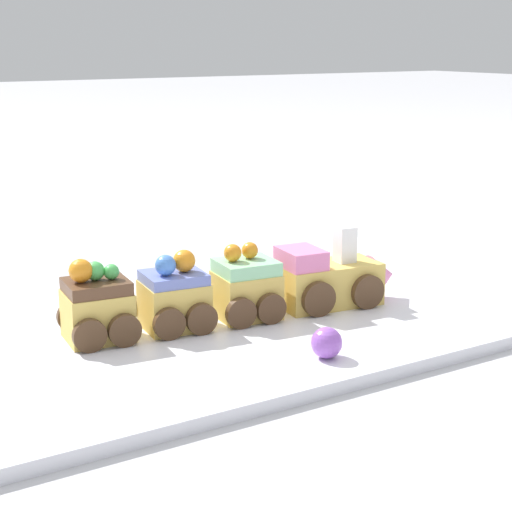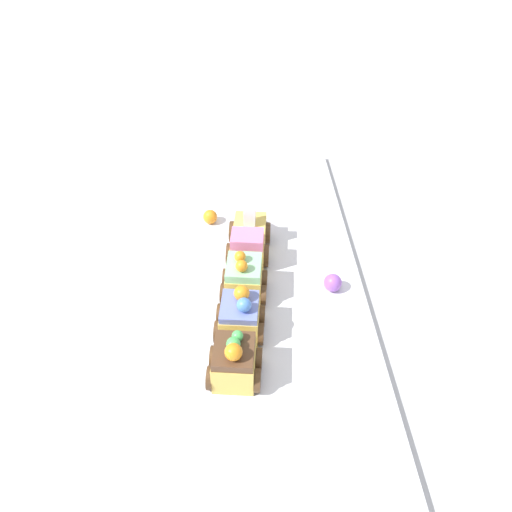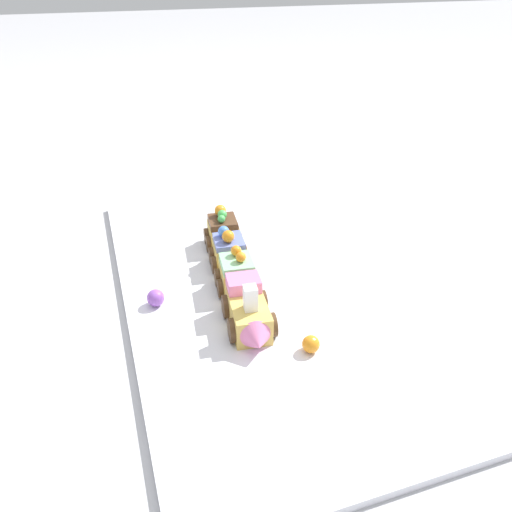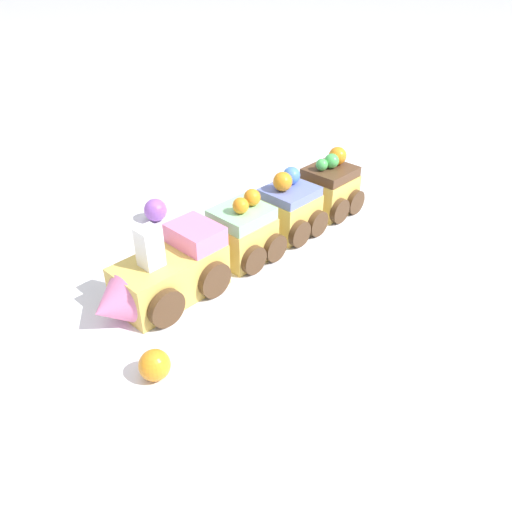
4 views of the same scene
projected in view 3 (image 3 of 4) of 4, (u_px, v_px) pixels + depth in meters
The scene contains 8 objects.
ground_plane at pixel (247, 294), 0.82m from camera, with size 10.00×10.00×0.00m, color #B2B2B7.
display_board at pixel (247, 291), 0.82m from camera, with size 0.78×0.39×0.01m, color white.
cake_train_locomotive at pixel (249, 314), 0.71m from camera, with size 0.13×0.08×0.08m.
cake_car_mint at pixel (236, 274), 0.80m from camera, with size 0.07×0.07×0.07m.
cake_car_blueberry at pixel (229, 252), 0.86m from camera, with size 0.07×0.07×0.07m.
cake_car_chocolate at pixel (222, 232), 0.92m from camera, with size 0.07×0.07×0.08m.
gumball_purple at pixel (155, 296), 0.77m from camera, with size 0.03×0.03×0.03m, color #9956C6.
gumball_orange at pixel (311, 344), 0.68m from camera, with size 0.02×0.02×0.02m, color orange.
Camera 3 is at (0.64, -0.20, 0.48)m, focal length 35.00 mm.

